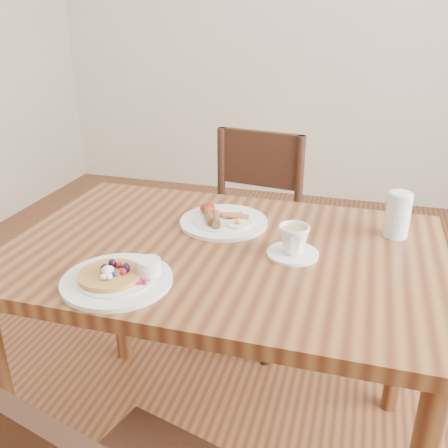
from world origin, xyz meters
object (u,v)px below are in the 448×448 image
at_px(chair_far, 248,227).
at_px(pancake_plate, 119,277).
at_px(breakfast_plate, 222,220).
at_px(water_glass, 398,215).
at_px(teacup_saucer, 293,242).
at_px(dining_table, 224,278).

xyz_separation_m(chair_far, pancake_plate, (-0.09, -0.97, 0.27)).
relative_size(chair_far, pancake_plate, 3.26).
bearing_deg(breakfast_plate, water_glass, 6.45).
bearing_deg(pancake_plate, breakfast_plate, 71.02).
height_order(breakfast_plate, teacup_saucer, teacup_saucer).
distance_m(pancake_plate, teacup_saucer, 0.46).
xyz_separation_m(pancake_plate, water_glass, (0.65, 0.47, 0.05)).
relative_size(pancake_plate, teacup_saucer, 1.93).
bearing_deg(breakfast_plate, dining_table, -71.97).
bearing_deg(dining_table, water_glass, 24.60).
xyz_separation_m(dining_table, pancake_plate, (-0.19, -0.26, 0.11)).
relative_size(chair_far, breakfast_plate, 3.26).
xyz_separation_m(dining_table, chair_far, (-0.10, 0.71, -0.16)).
relative_size(breakfast_plate, teacup_saucer, 1.93).
distance_m(dining_table, pancake_plate, 0.34).
relative_size(dining_table, pancake_plate, 4.44).
height_order(chair_far, breakfast_plate, chair_far).
distance_m(dining_table, breakfast_plate, 0.19).
relative_size(pancake_plate, breakfast_plate, 1.00).
relative_size(dining_table, chair_far, 1.36).
bearing_deg(breakfast_plate, chair_far, 95.06).
distance_m(pancake_plate, water_glass, 0.80).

